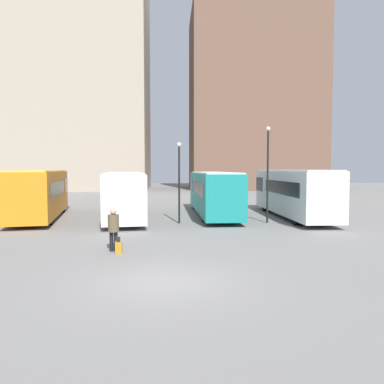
{
  "coord_description": "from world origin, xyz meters",
  "views": [
    {
      "loc": [
        0.24,
        -11.18,
        3.4
      ],
      "look_at": [
        1.46,
        10.68,
        2.07
      ],
      "focal_mm": 35.0,
      "sensor_mm": 36.0,
      "label": 1
    }
  ],
  "objects_px": {
    "bus_0": "(40,192)",
    "bus_3": "(292,191)",
    "suitcase": "(119,247)",
    "lamp_post_1": "(268,167)",
    "bus_1": "(124,193)",
    "bus_2": "(213,192)",
    "traveler": "(113,226)",
    "lamp_post_0": "(179,175)"
  },
  "relations": [
    {
      "from": "bus_1",
      "to": "bus_3",
      "type": "bearing_deg",
      "value": -98.32
    },
    {
      "from": "bus_2",
      "to": "bus_3",
      "type": "relative_size",
      "value": 1.03
    },
    {
      "from": "bus_0",
      "to": "bus_3",
      "type": "distance_m",
      "value": 17.72
    },
    {
      "from": "bus_1",
      "to": "lamp_post_1",
      "type": "relative_size",
      "value": 2.01
    },
    {
      "from": "bus_0",
      "to": "bus_1",
      "type": "bearing_deg",
      "value": -100.6
    },
    {
      "from": "bus_2",
      "to": "traveler",
      "type": "relative_size",
      "value": 6.92
    },
    {
      "from": "bus_2",
      "to": "bus_0",
      "type": "bearing_deg",
      "value": 94.49
    },
    {
      "from": "suitcase",
      "to": "lamp_post_1",
      "type": "bearing_deg",
      "value": -47.56
    },
    {
      "from": "suitcase",
      "to": "lamp_post_1",
      "type": "xyz_separation_m",
      "value": [
        8.23,
        8.29,
        3.31
      ]
    },
    {
      "from": "bus_1",
      "to": "traveler",
      "type": "xyz_separation_m",
      "value": [
        0.92,
        -10.87,
        -0.67
      ]
    },
    {
      "from": "bus_1",
      "to": "bus_2",
      "type": "bearing_deg",
      "value": -85.94
    },
    {
      "from": "lamp_post_0",
      "to": "lamp_post_1",
      "type": "bearing_deg",
      "value": -0.23
    },
    {
      "from": "lamp_post_1",
      "to": "bus_3",
      "type": "bearing_deg",
      "value": 48.1
    },
    {
      "from": "bus_1",
      "to": "bus_2",
      "type": "distance_m",
      "value": 6.53
    },
    {
      "from": "bus_2",
      "to": "bus_3",
      "type": "xyz_separation_m",
      "value": [
        5.51,
        -1.51,
        0.09
      ]
    },
    {
      "from": "bus_3",
      "to": "lamp_post_1",
      "type": "distance_m",
      "value": 4.13
    },
    {
      "from": "traveler",
      "to": "bus_3",
      "type": "bearing_deg",
      "value": -48.73
    },
    {
      "from": "bus_1",
      "to": "lamp_post_1",
      "type": "bearing_deg",
      "value": -115.02
    },
    {
      "from": "bus_2",
      "to": "lamp_post_0",
      "type": "distance_m",
      "value": 5.17
    },
    {
      "from": "bus_2",
      "to": "suitcase",
      "type": "distance_m",
      "value": 13.71
    },
    {
      "from": "bus_0",
      "to": "lamp_post_0",
      "type": "bearing_deg",
      "value": -117.59
    },
    {
      "from": "suitcase",
      "to": "lamp_post_1",
      "type": "height_order",
      "value": "lamp_post_1"
    },
    {
      "from": "lamp_post_0",
      "to": "suitcase",
      "type": "bearing_deg",
      "value": -107.52
    },
    {
      "from": "traveler",
      "to": "lamp_post_0",
      "type": "relative_size",
      "value": 0.35
    },
    {
      "from": "bus_2",
      "to": "lamp_post_0",
      "type": "height_order",
      "value": "lamp_post_0"
    },
    {
      "from": "bus_2",
      "to": "suitcase",
      "type": "relative_size",
      "value": 17.68
    },
    {
      "from": "bus_3",
      "to": "traveler",
      "type": "height_order",
      "value": "bus_3"
    },
    {
      "from": "lamp_post_1",
      "to": "bus_1",
      "type": "bearing_deg",
      "value": 162.18
    },
    {
      "from": "bus_0",
      "to": "bus_1",
      "type": "distance_m",
      "value": 5.8
    },
    {
      "from": "suitcase",
      "to": "lamp_post_1",
      "type": "relative_size",
      "value": 0.12
    },
    {
      "from": "bus_1",
      "to": "lamp_post_1",
      "type": "distance_m",
      "value": 10.06
    },
    {
      "from": "bus_3",
      "to": "traveler",
      "type": "relative_size",
      "value": 6.72
    },
    {
      "from": "lamp_post_1",
      "to": "traveler",
      "type": "bearing_deg",
      "value": -137.29
    },
    {
      "from": "suitcase",
      "to": "traveler",
      "type": "bearing_deg",
      "value": 28.94
    },
    {
      "from": "bus_0",
      "to": "suitcase",
      "type": "height_order",
      "value": "bus_0"
    },
    {
      "from": "bus_2",
      "to": "traveler",
      "type": "xyz_separation_m",
      "value": [
        -5.49,
        -12.15,
        -0.68
      ]
    },
    {
      "from": "bus_0",
      "to": "bus_1",
      "type": "height_order",
      "value": "bus_0"
    },
    {
      "from": "bus_3",
      "to": "traveler",
      "type": "distance_m",
      "value": 15.33
    },
    {
      "from": "bus_3",
      "to": "lamp_post_0",
      "type": "distance_m",
      "value": 8.65
    },
    {
      "from": "suitcase",
      "to": "lamp_post_0",
      "type": "distance_m",
      "value": 9.15
    },
    {
      "from": "bus_1",
      "to": "suitcase",
      "type": "distance_m",
      "value": 11.47
    },
    {
      "from": "suitcase",
      "to": "bus_2",
      "type": "bearing_deg",
      "value": -25.29
    }
  ]
}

